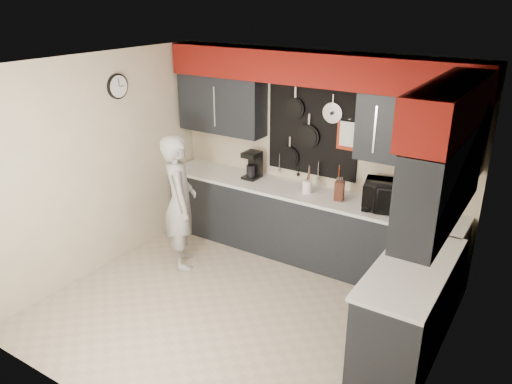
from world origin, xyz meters
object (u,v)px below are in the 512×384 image
Objects in this scene: utensil_crock at (307,187)px; person at (180,202)px; microwave at (390,196)px; knife_block at (339,191)px; coffee_maker at (253,164)px.

person is at bearing -142.56° from utensil_crock.
microwave is 2.50× the size of knife_block.
microwave is 0.60m from knife_block.
utensil_crock is 0.87m from coffee_maker.
person is at bearing -169.67° from microwave.
knife_block is 1.29m from coffee_maker.
utensil_crock is at bearing -6.26° from coffee_maker.
microwave is at bearing -109.96° from person.
person is (-2.27, -0.99, -0.24)m from microwave.
microwave is at bearing -7.89° from knife_block.
person reaches higher than utensil_crock.
utensil_crock is (-1.03, -0.04, -0.08)m from microwave.
coffee_maker is at bearing 165.06° from microwave.
person is (-1.24, -0.95, -0.16)m from utensil_crock.
coffee_maker is at bearing 162.71° from knife_block.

